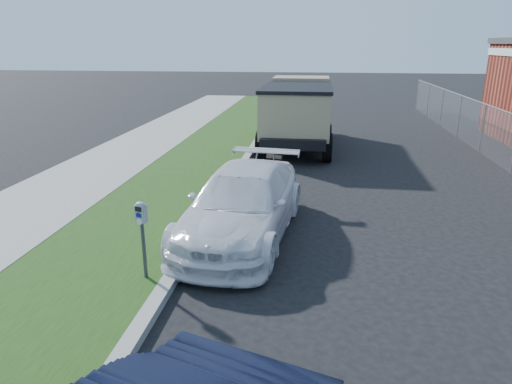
# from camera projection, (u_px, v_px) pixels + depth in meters

# --- Properties ---
(ground) EXTENTS (120.00, 120.00, 0.00)m
(ground) POSITION_uv_depth(u_px,v_px,m) (322.00, 261.00, 8.67)
(ground) COLOR black
(ground) RESTS_ON ground
(streetside) EXTENTS (6.12, 50.00, 0.15)m
(streetside) POSITION_uv_depth(u_px,v_px,m) (94.00, 209.00, 11.22)
(streetside) COLOR gray
(streetside) RESTS_ON ground
(parking_meter) EXTENTS (0.21, 0.17, 1.36)m
(parking_meter) POSITION_uv_depth(u_px,v_px,m) (142.00, 223.00, 7.51)
(parking_meter) COLOR #3F4247
(parking_meter) RESTS_ON ground
(white_wagon) EXTENTS (2.52, 5.16, 1.44)m
(white_wagon) POSITION_uv_depth(u_px,v_px,m) (242.00, 203.00, 9.65)
(white_wagon) COLOR white
(white_wagon) RESTS_ON ground
(dump_truck) EXTENTS (2.69, 6.59, 2.57)m
(dump_truck) POSITION_uv_depth(u_px,v_px,m) (298.00, 109.00, 18.16)
(dump_truck) COLOR black
(dump_truck) RESTS_ON ground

